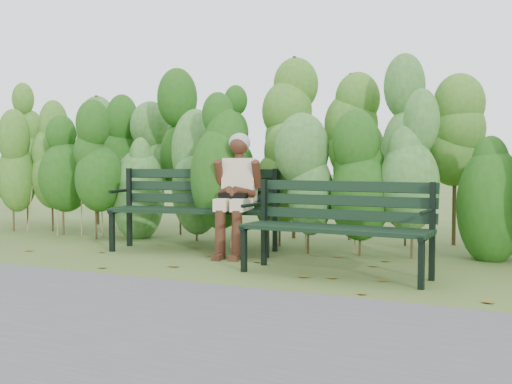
% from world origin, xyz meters
% --- Properties ---
extents(ground, '(80.00, 80.00, 0.00)m').
position_xyz_m(ground, '(0.00, 0.00, 0.00)').
color(ground, '#4B5828').
extents(footpath, '(60.00, 2.50, 0.01)m').
position_xyz_m(footpath, '(0.00, -2.20, 0.01)').
color(footpath, '#474749').
rests_on(footpath, ground).
extents(hedge_band, '(11.04, 1.67, 2.42)m').
position_xyz_m(hedge_band, '(0.00, 1.86, 1.26)').
color(hedge_band, '#47381E').
rests_on(hedge_band, ground).
extents(leaf_litter, '(5.57, 2.09, 0.01)m').
position_xyz_m(leaf_litter, '(0.63, -0.10, 0.00)').
color(leaf_litter, brown).
rests_on(leaf_litter, ground).
extents(bench_left, '(2.06, 1.01, 0.99)m').
position_xyz_m(bench_left, '(-1.00, 0.81, 0.58)').
color(bench_left, black).
rests_on(bench_left, ground).
extents(bench_right, '(1.82, 0.69, 0.89)m').
position_xyz_m(bench_right, '(1.01, 0.02, 0.53)').
color(bench_right, black).
rests_on(bench_right, ground).
extents(seated_woman, '(0.58, 0.85, 1.41)m').
position_xyz_m(seated_woman, '(-0.42, 0.72, 0.80)').
color(seated_woman, beige).
rests_on(seated_woman, ground).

